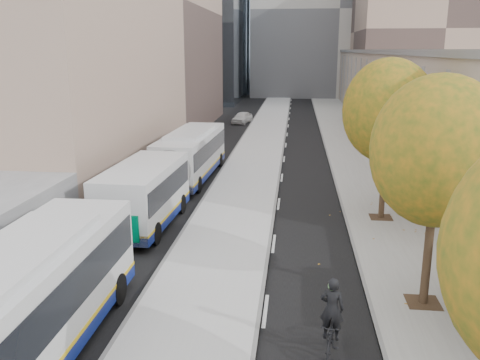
# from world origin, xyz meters

# --- Properties ---
(bus_platform) EXTENTS (4.25, 150.00, 0.15)m
(bus_platform) POSITION_xyz_m (-3.88, 35.00, 0.07)
(bus_platform) COLOR silver
(bus_platform) RESTS_ON ground
(sidewalk) EXTENTS (4.75, 150.00, 0.08)m
(sidewalk) POSITION_xyz_m (4.12, 35.00, 0.04)
(sidewalk) COLOR gray
(sidewalk) RESTS_ON ground
(building_tan) EXTENTS (18.00, 92.00, 8.00)m
(building_tan) POSITION_xyz_m (15.50, 64.00, 4.00)
(building_tan) COLOR gray
(building_tan) RESTS_ON ground
(building_midrise) EXTENTS (24.00, 46.00, 25.00)m
(building_midrise) POSITION_xyz_m (-22.50, 41.00, 12.50)
(building_midrise) COLOR gray
(building_midrise) RESTS_ON ground
(building_far_block) EXTENTS (30.00, 18.00, 30.00)m
(building_far_block) POSITION_xyz_m (6.00, 96.00, 15.00)
(building_far_block) COLOR #ABA69E
(building_far_block) RESTS_ON ground
(tree_c) EXTENTS (4.20, 4.20, 7.28)m
(tree_c) POSITION_xyz_m (3.60, 13.00, 5.25)
(tree_c) COLOR #311B16
(tree_c) RESTS_ON sidewalk
(tree_d) EXTENTS (4.40, 4.40, 7.60)m
(tree_d) POSITION_xyz_m (3.60, 22.00, 5.47)
(tree_d) COLOR #311B16
(tree_d) RESTS_ON sidewalk
(bus_far) EXTENTS (3.29, 18.30, 3.04)m
(bus_far) POSITION_xyz_m (-7.77, 25.17, 1.66)
(bus_far) COLOR silver
(bus_far) RESTS_ON ground
(cyclist) EXTENTS (0.79, 1.87, 2.32)m
(cyclist) POSITION_xyz_m (0.30, 9.77, 0.86)
(cyclist) COLOR black
(cyclist) RESTS_ON ground
(distant_car) EXTENTS (2.43, 4.19, 1.34)m
(distant_car) POSITION_xyz_m (-7.03, 55.55, 0.67)
(distant_car) COLOR silver
(distant_car) RESTS_ON ground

